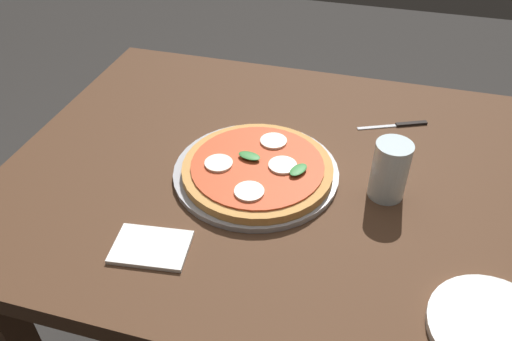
# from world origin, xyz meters

# --- Properties ---
(dining_table) EXTENTS (1.20, 0.88, 0.75)m
(dining_table) POSITION_xyz_m (0.00, 0.00, 0.64)
(dining_table) COLOR #4C301E
(dining_table) RESTS_ON ground_plane
(serving_tray) EXTENTS (0.33, 0.33, 0.01)m
(serving_tray) POSITION_xyz_m (-0.08, -0.03, 0.76)
(serving_tray) COLOR #B2B2B7
(serving_tray) RESTS_ON dining_table
(pizza) EXTENTS (0.30, 0.30, 0.03)m
(pizza) POSITION_xyz_m (-0.07, -0.04, 0.78)
(pizza) COLOR tan
(pizza) RESTS_ON serving_tray
(plate_white) EXTENTS (0.20, 0.20, 0.01)m
(plate_white) POSITION_xyz_m (0.36, -0.29, 0.76)
(plate_white) COLOR white
(plate_white) RESTS_ON dining_table
(napkin) EXTENTS (0.14, 0.11, 0.01)m
(napkin) POSITION_xyz_m (-0.20, -0.28, 0.76)
(napkin) COLOR white
(napkin) RESTS_ON dining_table
(knife) EXTENTS (0.16, 0.08, 0.01)m
(knife) POSITION_xyz_m (0.20, 0.23, 0.76)
(knife) COLOR black
(knife) RESTS_ON dining_table
(glass_cup) EXTENTS (0.07, 0.07, 0.12)m
(glass_cup) POSITION_xyz_m (0.18, -0.02, 0.81)
(glass_cup) COLOR silver
(glass_cup) RESTS_ON dining_table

